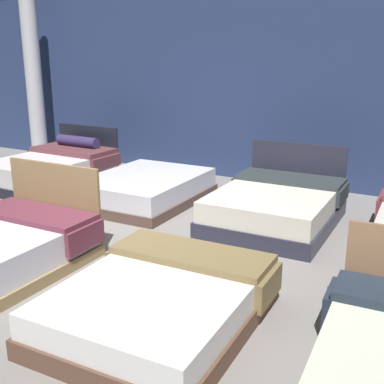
# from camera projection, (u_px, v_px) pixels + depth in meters

# --- Properties ---
(ground_plane) EXTENTS (18.00, 18.00, 0.02)m
(ground_plane) POSITION_uv_depth(u_px,v_px,m) (143.00, 249.00, 5.89)
(ground_plane) COLOR gray
(showroom_back_wall) EXTENTS (18.00, 0.06, 3.50)m
(showroom_back_wall) POSITION_uv_depth(u_px,v_px,m) (261.00, 86.00, 8.61)
(showroom_back_wall) COLOR navy
(showroom_back_wall) RESTS_ON ground_plane
(bed_2) EXTENTS (1.67, 1.98, 0.47)m
(bed_2) POSITION_uv_depth(u_px,v_px,m) (160.00, 302.00, 4.19)
(bed_2) COLOR brown
(bed_2) RESTS_ON ground_plane
(bed_4) EXTENTS (1.70, 2.17, 0.95)m
(bed_4) POSITION_uv_depth(u_px,v_px,m) (53.00, 169.00, 8.78)
(bed_4) COLOR black
(bed_4) RESTS_ON ground_plane
(bed_5) EXTENTS (1.63, 2.10, 0.44)m
(bed_5) POSITION_uv_depth(u_px,v_px,m) (145.00, 189.00, 7.71)
(bed_5) COLOR brown
(bed_5) RESTS_ON ground_plane
(bed_6) EXTENTS (1.61, 2.07, 1.00)m
(bed_6) POSITION_uv_depth(u_px,v_px,m) (276.00, 206.00, 6.68)
(bed_6) COLOR #282838
(bed_6) RESTS_ON ground_plane
(support_pillar) EXTENTS (0.35, 0.35, 3.50)m
(support_pillar) POSITION_uv_depth(u_px,v_px,m) (34.00, 81.00, 10.40)
(support_pillar) COLOR silver
(support_pillar) RESTS_ON ground_plane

